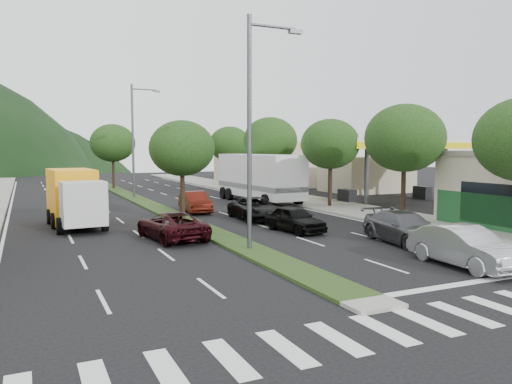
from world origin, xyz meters
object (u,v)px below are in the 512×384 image
tree_r_c (330,144)px  motorhome (259,177)px  suv_maroon (172,226)px  sedan_silver (465,247)px  tree_r_e (230,144)px  streetlight_near (254,121)px  tree_r_b (405,138)px  tree_med_far (113,143)px  tree_med_near (182,148)px  box_truck (74,200)px  car_queue_b (404,228)px  streetlight_mid (135,135)px  tree_r_d (270,140)px  car_queue_c (195,202)px  car_queue_d (255,209)px  car_queue_a (295,219)px

tree_r_c → motorhome: (-3.20, 5.58, -2.65)m
suv_maroon → sedan_silver: bearing=122.2°
tree_r_e → streetlight_near: (-11.79, -32.00, 0.69)m
tree_r_b → tree_med_far: tree_r_b is taller
tree_r_b → tree_med_near: bearing=153.4°
tree_r_e → tree_med_far: bearing=161.6°
tree_med_far → sedan_silver: bearing=-81.8°
sedan_silver → box_truck: box_truck is taller
streetlight_near → car_queue_b: size_ratio=1.97×
tree_r_c → suv_maroon: size_ratio=1.34×
box_truck → tree_r_c: bearing=-178.8°
tree_r_c → streetlight_mid: (-11.79, 13.00, 0.84)m
motorhome → tree_r_e: bearing=74.8°
tree_r_d → car_queue_b: size_ratio=1.41×
tree_r_e → sedan_silver: (-5.94, -38.12, -4.12)m
car_queue_c → box_truck: (-8.16, -3.19, 0.81)m
tree_r_e → suv_maroon: size_ratio=1.38×
suv_maroon → car_queue_d: (6.56, 4.44, 0.02)m
tree_r_c → car_queue_a: (-7.78, -8.48, -4.06)m
tree_r_d → motorhome: size_ratio=0.69×
box_truck → motorhome: size_ratio=0.65×
tree_r_c → tree_med_far: tree_med_far is taller
suv_maroon → car_queue_d: bearing=-153.1°
tree_r_b → suv_maroon: 14.98m
tree_r_d → sedan_silver: (-5.94, -28.12, -4.41)m
car_queue_a → box_truck: box_truck is taller
streetlight_near → car_queue_b: 8.70m
car_queue_b → car_queue_d: 10.45m
tree_r_e → car_queue_b: 34.07m
streetlight_mid → car_queue_b: (7.07, -26.48, -4.85)m
streetlight_near → car_queue_a: streetlight_near is taller
tree_med_near → streetlight_near: bearing=-88.8°
streetlight_mid → car_queue_d: bearing=-76.3°
streetlight_mid → tree_r_b: bearing=-60.7°
tree_r_d → tree_r_e: bearing=90.0°
car_queue_c → box_truck: bearing=-153.9°
streetlight_mid → motorhome: 11.87m
tree_r_b → streetlight_near: 12.47m
tree_r_d → streetlight_mid: streetlight_mid is taller
tree_med_far → car_queue_c: 22.97m
suv_maroon → box_truck: box_truck is taller
tree_r_d → tree_med_near: 16.99m
car_queue_c → streetlight_mid: bearing=103.3°
car_queue_d → box_truck: bearing=173.7°
tree_med_near → car_queue_b: tree_med_near is taller
tree_med_far → car_queue_d: size_ratio=1.39×
car_queue_b → tree_r_c: bearing=77.7°
tree_med_far → streetlight_near: 36.01m
tree_r_d → tree_med_far: tree_r_d is taller
tree_r_e → streetlight_near: bearing=-110.2°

